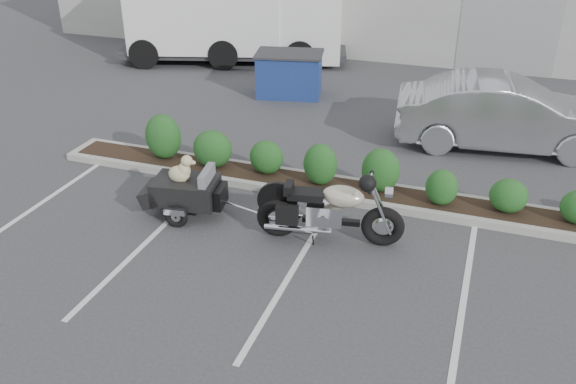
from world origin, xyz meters
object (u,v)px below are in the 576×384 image
(sedan, at_px, (506,114))
(delivery_truck, at_px, (232,10))
(pet_trailer, at_px, (185,190))
(motorcycle, at_px, (329,211))
(dumpster, at_px, (289,74))

(sedan, xyz_separation_m, delivery_truck, (-9.04, 4.92, 0.85))
(pet_trailer, relative_size, delivery_truck, 0.26)
(motorcycle, bearing_deg, delivery_truck, 112.17)
(pet_trailer, xyz_separation_m, sedan, (5.49, 5.31, 0.30))
(motorcycle, bearing_deg, sedan, 53.58)
(motorcycle, bearing_deg, pet_trailer, 170.02)
(sedan, bearing_deg, delivery_truck, 53.85)
(motorcycle, xyz_separation_m, sedan, (2.70, 5.33, 0.23))
(motorcycle, bearing_deg, dumpster, 104.60)
(dumpster, relative_size, delivery_truck, 0.27)
(dumpster, distance_m, delivery_truck, 4.37)
(pet_trailer, height_order, delivery_truck, delivery_truck)
(delivery_truck, bearing_deg, pet_trailer, -87.61)
(motorcycle, xyz_separation_m, dumpster, (-3.28, 7.31, 0.04))
(dumpster, bearing_deg, delivery_truck, 124.08)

